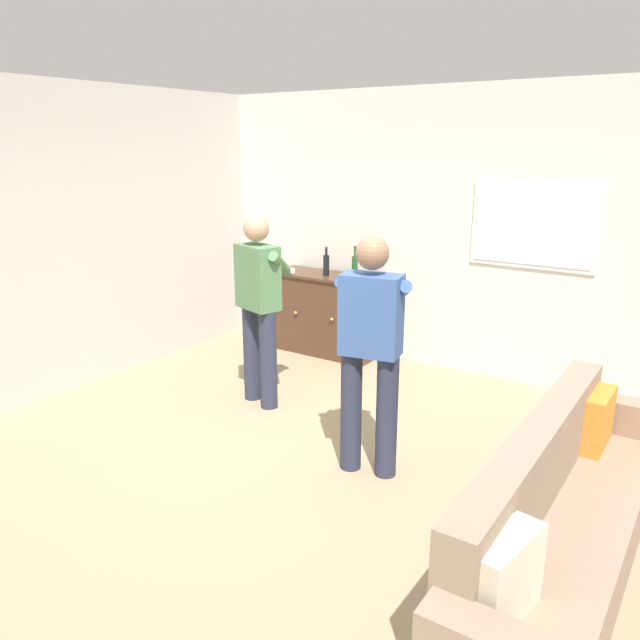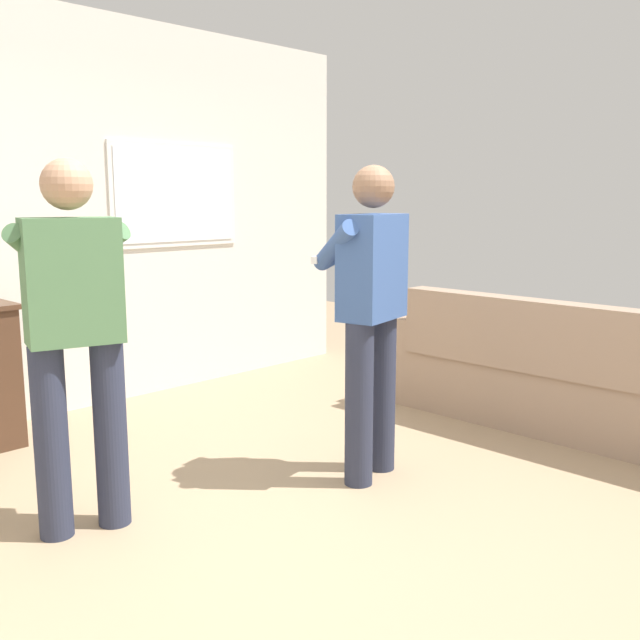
# 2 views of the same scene
# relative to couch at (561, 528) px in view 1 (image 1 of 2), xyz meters

# --- Properties ---
(ground) EXTENTS (10.40, 10.40, 0.00)m
(ground) POSITION_rel_couch_xyz_m (-1.93, 0.20, -0.34)
(ground) COLOR #9E8466
(wall_back_with_window) EXTENTS (5.20, 0.15, 2.80)m
(wall_back_with_window) POSITION_rel_couch_xyz_m (-1.91, 2.86, 1.07)
(wall_back_with_window) COLOR silver
(wall_back_with_window) RESTS_ON ground
(wall_side_left) EXTENTS (0.12, 5.20, 2.80)m
(wall_side_left) POSITION_rel_couch_xyz_m (-4.59, 0.20, 1.06)
(wall_side_left) COLOR beige
(wall_side_left) RESTS_ON ground
(couch) EXTENTS (0.57, 2.61, 0.88)m
(couch) POSITION_rel_couch_xyz_m (0.00, 0.00, 0.00)
(couch) COLOR gray
(couch) RESTS_ON ground
(sideboard_cabinet) EXTENTS (1.22, 0.49, 0.89)m
(sideboard_cabinet) POSITION_rel_couch_xyz_m (-3.12, 2.50, 0.11)
(sideboard_cabinet) COLOR #472D1E
(sideboard_cabinet) RESTS_ON ground
(bottle_wine_green) EXTENTS (0.07, 0.07, 0.31)m
(bottle_wine_green) POSITION_rel_couch_xyz_m (-3.08, 2.46, 0.67)
(bottle_wine_green) COLOR black
(bottle_wine_green) RESTS_ON sideboard_cabinet
(bottle_liquor_amber) EXTENTS (0.06, 0.06, 0.33)m
(bottle_liquor_amber) POSITION_rel_couch_xyz_m (-2.78, 2.53, 0.68)
(bottle_liquor_amber) COLOR #1E4C23
(bottle_liquor_amber) RESTS_ON sideboard_cabinet
(person_standing_left) EXTENTS (0.53, 0.52, 1.68)m
(person_standing_left) POSITION_rel_couch_xyz_m (-2.82, 1.01, 0.60)
(person_standing_left) COLOR #282D42
(person_standing_left) RESTS_ON ground
(person_standing_right) EXTENTS (0.55, 0.51, 1.68)m
(person_standing_right) POSITION_rel_couch_xyz_m (-1.42, 0.49, 0.60)
(person_standing_right) COLOR #282D42
(person_standing_right) RESTS_ON ground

